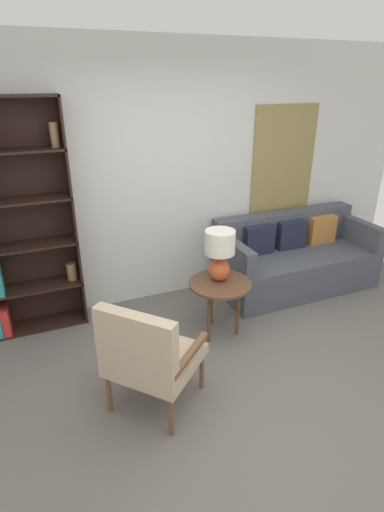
{
  "coord_description": "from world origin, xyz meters",
  "views": [
    {
      "loc": [
        -1.23,
        -1.93,
        2.31
      ],
      "look_at": [
        -0.01,
        0.99,
        0.9
      ],
      "focal_mm": 28.0,
      "sensor_mm": 36.0,
      "label": 1
    }
  ],
  "objects_px": {
    "bookshelf": "(4,222)",
    "couch": "(294,259)",
    "armchair": "(147,354)",
    "side_table": "(220,287)",
    "table_lamp": "(220,252)"
  },
  "relations": [
    {
      "from": "bookshelf",
      "to": "couch",
      "type": "relative_size",
      "value": 1.18
    },
    {
      "from": "side_table",
      "to": "bookshelf",
      "type": "bearing_deg",
      "value": 154.97
    },
    {
      "from": "bookshelf",
      "to": "armchair",
      "type": "height_order",
      "value": "bookshelf"
    },
    {
      "from": "armchair",
      "to": "table_lamp",
      "type": "xyz_separation_m",
      "value": [
        0.94,
        0.76,
        0.34
      ]
    },
    {
      "from": "bookshelf",
      "to": "armchair",
      "type": "xyz_separation_m",
      "value": [
        0.84,
        -1.53,
        -0.62
      ]
    },
    {
      "from": "bookshelf",
      "to": "table_lamp",
      "type": "distance_m",
      "value": 1.97
    },
    {
      "from": "armchair",
      "to": "side_table",
      "type": "xyz_separation_m",
      "value": [
        0.93,
        0.7,
        -0.01
      ]
    },
    {
      "from": "side_table",
      "to": "couch",
      "type": "bearing_deg",
      "value": 24.28
    },
    {
      "from": "armchair",
      "to": "side_table",
      "type": "distance_m",
      "value": 1.16
    },
    {
      "from": "bookshelf",
      "to": "side_table",
      "type": "relative_size",
      "value": 3.71
    },
    {
      "from": "couch",
      "to": "table_lamp",
      "type": "bearing_deg",
      "value": -157.64
    },
    {
      "from": "armchair",
      "to": "table_lamp",
      "type": "relative_size",
      "value": 1.85
    },
    {
      "from": "bookshelf",
      "to": "side_table",
      "type": "distance_m",
      "value": 2.06
    },
    {
      "from": "armchair",
      "to": "table_lamp",
      "type": "bearing_deg",
      "value": 38.71
    },
    {
      "from": "armchair",
      "to": "side_table",
      "type": "relative_size",
      "value": 1.55
    }
  ]
}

